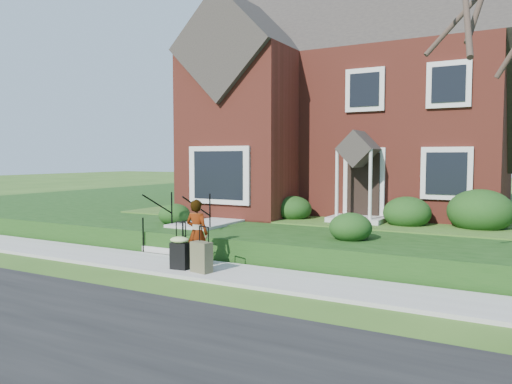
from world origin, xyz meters
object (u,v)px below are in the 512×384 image
Objects in this scene: suitcase_black at (180,251)px; woman at (197,233)px; front_steps at (186,233)px; suitcase_olive at (201,257)px.

woman is at bearing 64.73° from suitcase_black.
suitcase_black is (-0.16, -0.45, -0.35)m from woman.
woman is at bearing -47.00° from front_steps.
woman is 1.53× the size of suitcase_olive.
front_steps is 2.61m from suitcase_black.
woman is 1.45× the size of suitcase_black.
suitcase_olive is at bearing -7.06° from suitcase_black.
front_steps is at bearing 144.95° from suitcase_olive.
suitcase_black is 0.60m from suitcase_olive.
woman is (1.61, -1.73, 0.37)m from front_steps.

